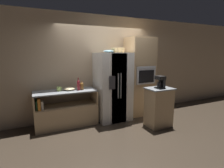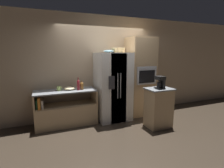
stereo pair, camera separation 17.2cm
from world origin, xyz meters
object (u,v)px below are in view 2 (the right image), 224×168
at_px(wicker_basket, 118,50).
at_px(bottle_tall, 78,85).
at_px(mixing_bowl, 69,88).
at_px(fruit_bowl, 109,51).
at_px(coffee_maker, 161,82).
at_px(wall_oven, 140,77).
at_px(refrigerator, 113,87).
at_px(mug, 59,88).
at_px(bottle_short, 82,85).

distance_m(wicker_basket, bottle_tall, 1.38).
bearing_deg(wicker_basket, bottle_tall, -179.65).
relative_size(wicker_basket, mixing_bowl, 1.31).
bearing_deg(mixing_bowl, fruit_bowl, -5.72).
bearing_deg(coffee_maker, wall_oven, 86.41).
xyz_separation_m(refrigerator, fruit_bowl, (-0.11, 0.03, 0.94)).
relative_size(fruit_bowl, coffee_maker, 0.93).
bearing_deg(coffee_maker, mug, 154.27).
relative_size(wall_oven, wicker_basket, 6.05).
xyz_separation_m(fruit_bowl, bottle_tall, (-0.82, 0.00, -0.82)).
bearing_deg(mug, refrigerator, -5.40).
relative_size(wicker_basket, coffee_maker, 1.24).
distance_m(refrigerator, coffee_maker, 1.27).
bearing_deg(wall_oven, fruit_bowl, -177.74).
relative_size(bottle_short, mug, 1.66).
height_order(wall_oven, wicker_basket, wall_oven).
distance_m(refrigerator, bottle_short, 0.84).
xyz_separation_m(bottle_tall, coffee_maker, (1.75, -0.97, 0.11)).
relative_size(wall_oven, fruit_bowl, 8.03).
height_order(wall_oven, mug, wall_oven).
bearing_deg(mug, wall_oven, -1.51).
bearing_deg(wall_oven, refrigerator, -175.44).
height_order(fruit_bowl, coffee_maker, fruit_bowl).
bearing_deg(refrigerator, fruit_bowl, 163.54).
xyz_separation_m(bottle_short, mixing_bowl, (-0.30, 0.08, -0.07)).
xyz_separation_m(refrigerator, mug, (-1.38, 0.13, 0.03)).
distance_m(wicker_basket, coffee_maker, 1.39).
height_order(refrigerator, wall_oven, wall_oven).
bearing_deg(mixing_bowl, wall_oven, -1.80).
relative_size(wall_oven, mug, 16.55).
bearing_deg(refrigerator, coffee_maker, -48.54).
bearing_deg(mixing_bowl, bottle_short, -15.29).
height_order(refrigerator, coffee_maker, refrigerator).
distance_m(wall_oven, mug, 2.28).
relative_size(refrigerator, coffee_maker, 6.07).
distance_m(mug, mixing_bowl, 0.25).
distance_m(wall_oven, bottle_short, 1.73).
xyz_separation_m(bottle_short, coffee_maker, (1.66, -0.99, 0.14)).
relative_size(bottle_short, coffee_maker, 0.75).
height_order(refrigerator, bottle_tall, refrigerator).
height_order(wicker_basket, bottle_tall, wicker_basket).
bearing_deg(fruit_bowl, wall_oven, 2.26).
bearing_deg(fruit_bowl, bottle_tall, 179.99).
bearing_deg(refrigerator, mixing_bowl, 173.23).
bearing_deg(coffee_maker, bottle_short, 149.26).
bearing_deg(refrigerator, bottle_tall, 178.04).
bearing_deg(wicker_basket, bottle_short, 179.16).
relative_size(wicker_basket, mug, 2.73).
bearing_deg(bottle_short, fruit_bowl, -1.68).
distance_m(bottle_tall, coffee_maker, 2.00).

